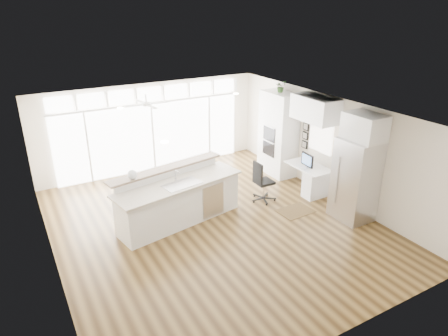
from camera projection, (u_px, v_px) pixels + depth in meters
floor at (213, 225)px, 9.51m from camera, size 7.00×8.00×0.02m
ceiling at (212, 114)px, 8.46m from camera, size 7.00×8.00×0.02m
wall_back at (151, 127)px, 12.19m from camera, size 7.00×0.04×2.70m
wall_front at (342, 268)px, 5.77m from camera, size 7.00×0.04×2.70m
wall_left at (46, 209)px, 7.39m from camera, size 0.04×8.00×2.70m
wall_right at (329, 147)px, 10.57m from camera, size 0.04×8.00×2.70m
glass_wall at (153, 137)px, 12.26m from camera, size 5.80×0.06×2.08m
transom_row at (150, 94)px, 11.75m from camera, size 5.90×0.06×0.40m
desk_window at (321, 137)px, 10.72m from camera, size 0.04×0.85×0.85m
ceiling_fan at (146, 100)px, 10.57m from camera, size 1.16×1.16×0.32m
recessed_lights at (208, 113)px, 8.63m from camera, size 3.40×3.00×0.02m
oven_cabinet at (278, 134)px, 11.91m from camera, size 0.64×1.20×2.50m
desk_nook at (308, 179)px, 11.02m from camera, size 0.72×1.30×0.76m
upper_cabinets at (315, 109)px, 10.28m from camera, size 0.64×1.30×0.64m
refrigerator at (355, 180)px, 9.45m from camera, size 0.76×0.90×2.00m
fridge_cabinet at (365, 127)px, 8.97m from camera, size 0.64×0.90×0.60m
framed_photos at (305, 136)px, 11.27m from camera, size 0.06×0.22×0.80m
kitchen_island at (180, 198)px, 9.41m from camera, size 3.31×1.74×1.25m
rug at (295, 211)px, 10.09m from camera, size 0.88×0.66×0.01m
office_chair at (264, 181)px, 10.43m from camera, size 0.58×0.54×1.11m
fishbowl at (132, 175)px, 8.84m from camera, size 0.28×0.28×0.22m
monitor at (307, 160)px, 10.76m from camera, size 0.11×0.48×0.39m
keyboard at (302, 167)px, 10.76m from camera, size 0.15×0.30×0.01m
potted_plant at (281, 88)px, 11.37m from camera, size 0.33×0.36×0.26m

